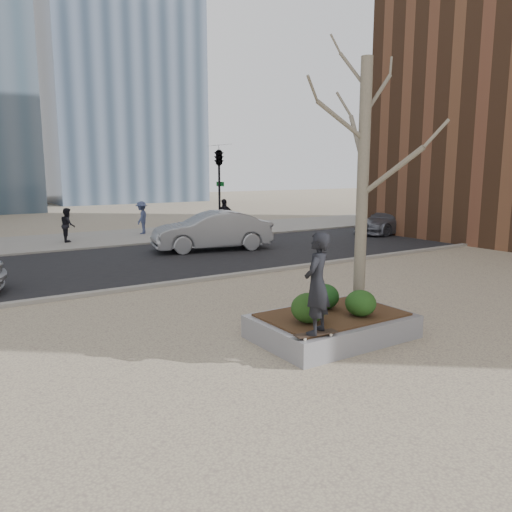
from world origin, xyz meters
TOP-DOWN VIEW (x-y plane):
  - ground at (0.00, 0.00)m, footprint 120.00×120.00m
  - street at (0.00, 10.00)m, footprint 60.00×8.00m
  - far_sidewalk at (0.00, 17.00)m, footprint 60.00×6.00m
  - planter at (1.00, 0.00)m, footprint 3.00×2.00m
  - planter_mulch at (1.00, 0.00)m, footprint 2.70×1.70m
  - sycamore_tree at (2.00, 0.30)m, footprint 2.80×2.80m
  - shrub_left at (0.24, -0.20)m, footprint 0.66×0.66m
  - shrub_middle at (1.09, 0.35)m, footprint 0.61×0.61m
  - shrub_right at (1.35, -0.41)m, footprint 0.60×0.60m
  - skateboard at (-0.10, -0.82)m, footprint 0.80×0.30m
  - skateboarder at (-0.10, -0.82)m, footprint 0.76×0.68m
  - car_silver at (4.13, 10.94)m, footprint 5.08×2.71m
  - car_third at (14.54, 10.79)m, footprint 4.61×2.24m
  - pedestrian_a at (-0.33, 16.57)m, footprint 0.72×0.85m
  - pedestrian_b at (3.56, 17.56)m, footprint 1.14×1.24m
  - pedestrian_c at (6.80, 14.63)m, footprint 1.11×0.53m
  - traffic_light_far at (6.50, 14.60)m, footprint 0.60×2.48m

SIDE VIEW (x-z plane):
  - ground at x=0.00m, z-range 0.00..0.00m
  - street at x=0.00m, z-range 0.00..0.02m
  - far_sidewalk at x=0.00m, z-range 0.00..0.02m
  - planter at x=1.00m, z-range 0.00..0.45m
  - planter_mulch at x=1.00m, z-range 0.45..0.49m
  - skateboard at x=-0.10m, z-range 0.45..0.53m
  - car_third at x=14.54m, z-range 0.02..1.31m
  - shrub_right at x=1.35m, z-range 0.49..1.00m
  - shrub_middle at x=1.09m, z-range 0.49..1.01m
  - shrub_left at x=0.24m, z-range 0.49..1.05m
  - pedestrian_a at x=-0.33m, z-range 0.02..1.58m
  - car_silver at x=4.13m, z-range 0.02..1.61m
  - pedestrian_b at x=3.56m, z-range 0.02..1.70m
  - pedestrian_c at x=6.80m, z-range 0.02..1.86m
  - skateboarder at x=-0.10m, z-range 0.53..2.27m
  - traffic_light_far at x=6.50m, z-range 0.00..4.50m
  - sycamore_tree at x=2.00m, z-range 0.49..7.09m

